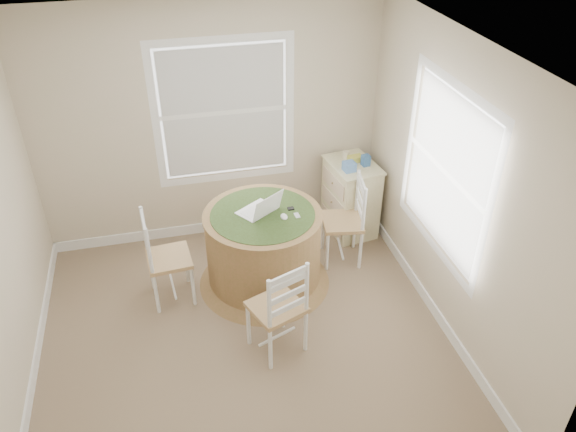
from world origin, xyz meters
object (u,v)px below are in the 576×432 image
object	(u,v)px
round_table	(264,246)
laptop	(260,209)
chair_near	(277,307)
corner_chest	(350,197)
chair_right	(342,221)
chair_left	(169,258)

from	to	relation	value
round_table	laptop	bearing A→B (deg)	117.26
chair_near	laptop	world-z (taller)	laptop
corner_chest	round_table	bearing A→B (deg)	-156.88
round_table	chair_near	size ratio (longest dim) A/B	1.39
round_table	laptop	world-z (taller)	laptop
chair_near	laptop	size ratio (longest dim) A/B	2.02
laptop	corner_chest	bearing A→B (deg)	174.90
round_table	chair_near	xyz separation A→B (m)	(-0.07, -0.91, 0.03)
chair_right	laptop	world-z (taller)	laptop
round_table	chair_left	distance (m)	0.92
round_table	laptop	size ratio (longest dim) A/B	2.80
round_table	chair_left	xyz separation A→B (m)	(-0.91, -0.01, 0.03)
round_table	chair_right	distance (m)	0.89
chair_near	chair_right	world-z (taller)	same
round_table	chair_near	distance (m)	0.91
chair_left	laptop	size ratio (longest dim) A/B	2.02
round_table	chair_left	bearing A→B (deg)	178.39
round_table	chair_near	world-z (taller)	chair_near
chair_near	laptop	distance (m)	1.01
chair_left	chair_near	size ratio (longest dim) A/B	1.00
chair_left	corner_chest	xyz separation A→B (m)	(2.05, 0.69, -0.05)
laptop	round_table	bearing A→B (deg)	85.42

